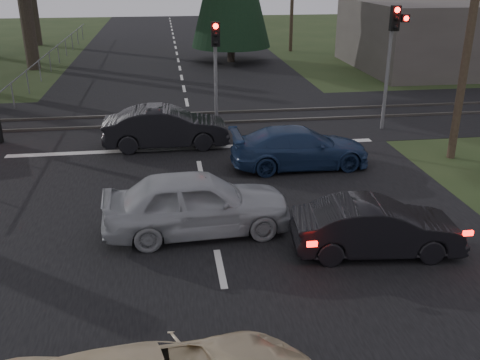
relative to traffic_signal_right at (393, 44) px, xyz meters
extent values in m
plane|color=#263819|center=(-7.55, -9.47, -3.31)|extent=(120.00, 120.00, 0.00)
cube|color=black|center=(-7.55, 0.53, -3.31)|extent=(14.00, 100.00, 0.01)
cube|color=black|center=(-7.55, 2.53, -3.31)|extent=(120.00, 8.00, 0.01)
cube|color=silver|center=(-7.55, -1.27, -3.30)|extent=(13.00, 0.35, 0.00)
cube|color=#59544C|center=(-7.55, 1.73, -3.26)|extent=(120.00, 0.12, 0.10)
cube|color=#59544C|center=(-7.55, 3.33, -3.26)|extent=(120.00, 0.12, 0.10)
cylinder|color=slate|center=(-0.05, 0.13, -1.41)|extent=(0.14, 0.14, 3.80)
cube|color=black|center=(-0.05, -0.05, 0.94)|extent=(0.32, 0.24, 0.90)
sphere|color=#FF0C07|center=(-0.05, -0.18, 1.24)|extent=(0.20, 0.20, 0.20)
sphere|color=black|center=(-0.05, -0.18, 0.94)|extent=(0.18, 0.18, 0.18)
sphere|color=black|center=(-0.05, -0.18, 0.64)|extent=(0.18, 0.18, 0.18)
cube|color=black|center=(0.33, -0.05, 0.94)|extent=(0.28, 0.22, 0.28)
sphere|color=#FF0C07|center=(0.33, -0.17, 0.94)|extent=(0.18, 0.18, 0.18)
cylinder|color=slate|center=(-6.55, 1.33, -1.71)|extent=(0.14, 0.14, 3.20)
cube|color=black|center=(-6.55, 1.15, 0.34)|extent=(0.32, 0.24, 0.90)
sphere|color=#FF0C07|center=(-6.55, 1.02, 0.64)|extent=(0.20, 0.20, 0.20)
sphere|color=black|center=(-6.55, 1.02, 0.34)|extent=(0.18, 0.18, 0.18)
sphere|color=black|center=(-6.55, 1.02, 0.04)|extent=(0.18, 0.18, 0.18)
cylinder|color=#4C3D2D|center=(0.95, -3.47, 1.19)|extent=(0.26, 0.26, 9.00)
cylinder|color=#473D33|center=(-16.55, 15.53, -0.61)|extent=(0.80, 0.80, 5.40)
cylinder|color=#473D33|center=(-18.55, 26.53, -0.61)|extent=(0.80, 0.80, 5.40)
cylinder|color=#473D33|center=(-4.05, 16.53, -2.31)|extent=(0.50, 0.50, 2.00)
cube|color=#59514C|center=(10.45, 12.53, -1.31)|extent=(14.00, 10.00, 4.00)
imported|color=black|center=(-3.99, -9.25, -2.69)|extent=(3.87, 1.66, 1.24)
imported|color=#A0A4A8|center=(-7.91, -7.67, -2.55)|extent=(4.60, 2.05, 1.54)
imported|color=navy|center=(-4.35, -3.60, -2.67)|extent=(4.48, 1.90, 1.29)
imported|color=black|center=(-8.56, -0.97, -2.59)|extent=(4.38, 1.54, 1.44)
camera|label=1|loc=(-8.52, -19.39, 2.80)|focal=40.00mm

